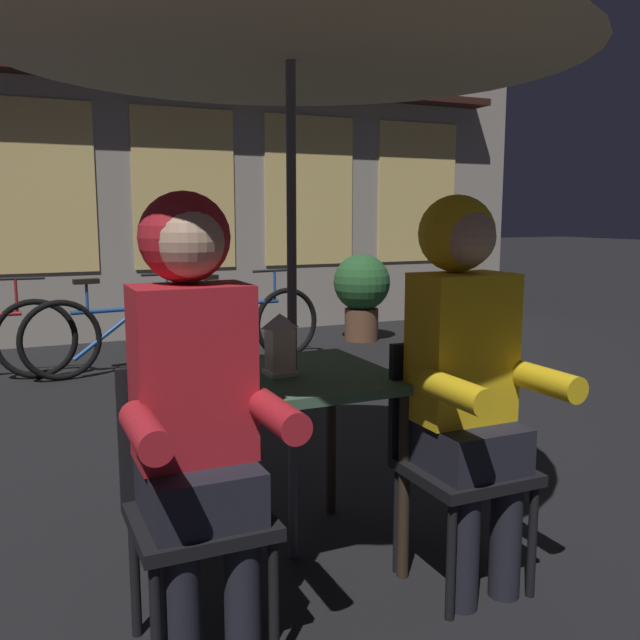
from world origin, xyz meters
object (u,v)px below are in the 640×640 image
object	(u,v)px
potted_plant	(362,290)
patio_umbrella	(290,4)
bicycle_fourth	(237,326)
bicycle_third	(123,333)
lantern	(280,343)
cafe_table	(293,399)
chair_left	(193,492)
chair_right	(453,448)
person_left_hooded	(195,383)
person_right_hooded	(466,355)

from	to	relation	value
potted_plant	patio_umbrella	bearing A→B (deg)	-121.04
bicycle_fourth	potted_plant	bearing A→B (deg)	20.72
patio_umbrella	bicycle_third	bearing A→B (deg)	91.66
patio_umbrella	lantern	distance (m)	1.20
cafe_table	lantern	xyz separation A→B (m)	(-0.05, -0.01, 0.22)
chair_left	chair_right	xyz separation A→B (m)	(0.96, 0.00, 0.00)
person_left_hooded	potted_plant	world-z (taller)	person_left_hooded
chair_left	person_right_hooded	distance (m)	1.03
chair_right	potted_plant	world-z (taller)	potted_plant
cafe_table	bicycle_third	size ratio (longest dim) A/B	0.44
chair_right	person_right_hooded	xyz separation A→B (m)	(0.00, -0.06, 0.36)
cafe_table	bicycle_third	world-z (taller)	bicycle_third
person_left_hooded	person_right_hooded	world-z (taller)	same
patio_umbrella	chair_left	bearing A→B (deg)	-142.45
chair_left	bicycle_fourth	xyz separation A→B (m)	(1.36, 3.85, -0.14)
patio_umbrella	potted_plant	bearing A→B (deg)	58.96
lantern	chair_right	bearing A→B (deg)	-33.91
patio_umbrella	bicycle_fourth	xyz separation A→B (m)	(0.88, 3.48, -1.71)
patio_umbrella	potted_plant	distance (m)	4.99
lantern	bicycle_third	distance (m)	3.57
chair_right	bicycle_fourth	distance (m)	3.87
cafe_table	person_right_hooded	size ratio (longest dim) A/B	0.53
cafe_table	chair_left	size ratio (longest dim) A/B	0.85
chair_right	potted_plant	size ratio (longest dim) A/B	0.95
person_left_hooded	person_right_hooded	bearing A→B (deg)	0.00
bicycle_fourth	potted_plant	size ratio (longest dim) A/B	1.81
cafe_table	patio_umbrella	distance (m)	1.42
patio_umbrella	chair_left	xyz separation A→B (m)	(-0.48, -0.37, -1.57)
chair_right	person_left_hooded	size ratio (longest dim) A/B	0.62
lantern	bicycle_fourth	bearing A→B (deg)	75.06
lantern	chair_right	size ratio (longest dim) A/B	0.27
bicycle_fourth	bicycle_third	bearing A→B (deg)	177.30
chair_left	bicycle_third	world-z (taller)	chair_left
patio_umbrella	potted_plant	world-z (taller)	patio_umbrella
bicycle_third	potted_plant	distance (m)	2.62
bicycle_fourth	cafe_table	bearing A→B (deg)	-104.16
chair_right	bicycle_fourth	xyz separation A→B (m)	(0.40, 3.85, -0.14)
person_right_hooded	bicycle_third	size ratio (longest dim) A/B	0.84
chair_right	chair_left	bearing A→B (deg)	180.00
lantern	potted_plant	world-z (taller)	lantern
person_right_hooded	bicycle_third	bearing A→B (deg)	98.38
patio_umbrella	cafe_table	bearing A→B (deg)	0.00
lantern	person_left_hooded	world-z (taller)	person_left_hooded
bicycle_third	cafe_table	bearing A→B (deg)	-88.34
person_right_hooded	bicycle_fourth	bearing A→B (deg)	84.19
patio_umbrella	person_right_hooded	bearing A→B (deg)	-41.57
cafe_table	person_right_hooded	bearing A→B (deg)	-41.57
patio_umbrella	chair_right	size ratio (longest dim) A/B	2.66
patio_umbrella	person_right_hooded	world-z (taller)	patio_umbrella
person_right_hooded	patio_umbrella	bearing A→B (deg)	138.43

